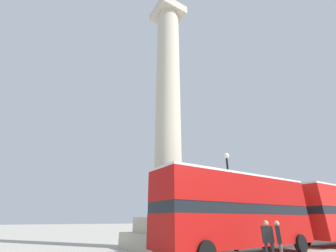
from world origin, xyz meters
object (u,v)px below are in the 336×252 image
at_px(bus_b, 238,209).
at_px(street_lamp, 230,194).
at_px(pedestrian_by_plinth, 268,239).
at_px(monument_column, 168,125).
at_px(pedestrian_near_lamp, 279,239).

distance_m(bus_b, street_lamp, 2.24).
bearing_deg(pedestrian_by_plinth, street_lamp, -75.53).
distance_m(street_lamp, pedestrian_by_plinth, 5.50).
bearing_deg(street_lamp, bus_b, -126.36).
relative_size(monument_column, pedestrian_near_lamp, 12.91).
height_order(pedestrian_near_lamp, pedestrian_by_plinth, pedestrian_by_plinth).
distance_m(monument_column, pedestrian_by_plinth, 10.86).
bearing_deg(pedestrian_by_plinth, bus_b, -71.20).
xyz_separation_m(bus_b, pedestrian_near_lamp, (-0.92, -2.99, -1.38)).
distance_m(street_lamp, pedestrian_near_lamp, 5.60).
bearing_deg(bus_b, monument_column, 112.29).
bearing_deg(bus_b, street_lamp, 52.50).
bearing_deg(pedestrian_near_lamp, street_lamp, 32.29).
distance_m(bus_b, pedestrian_by_plinth, 3.28).
xyz_separation_m(monument_column, pedestrian_by_plinth, (0.73, -7.33, -7.99)).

